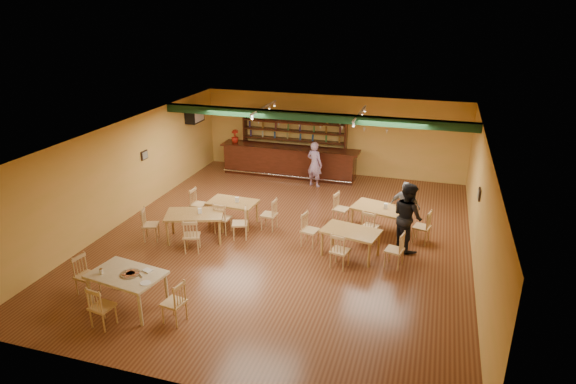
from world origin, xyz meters
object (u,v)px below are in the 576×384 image
(bar_counter, at_px, (289,161))
(near_table, at_px, (128,290))
(patron_right_a, at_px, (408,217))
(dining_table_b, at_px, (380,220))
(dining_table_a, at_px, (233,212))
(patron_bar, at_px, (315,164))
(dining_table_d, at_px, (350,243))
(dining_table_c, at_px, (195,226))

(bar_counter, relative_size, near_table, 3.42)
(near_table, bearing_deg, patron_right_a, 48.41)
(dining_table_b, height_order, near_table, near_table)
(bar_counter, xyz_separation_m, dining_table_a, (-0.34, -4.68, -0.21))
(patron_bar, distance_m, patron_right_a, 5.32)
(dining_table_b, bearing_deg, dining_table_d, -94.47)
(dining_table_b, bearing_deg, near_table, -117.31)
(dining_table_b, height_order, patron_right_a, patron_right_a)
(dining_table_a, distance_m, dining_table_c, 1.40)
(dining_table_a, xyz_separation_m, patron_bar, (1.53, 3.85, 0.47))
(near_table, bearing_deg, bar_counter, 93.97)
(dining_table_d, bearing_deg, dining_table_b, 83.39)
(dining_table_c, relative_size, near_table, 1.01)
(bar_counter, relative_size, dining_table_a, 3.72)
(dining_table_a, relative_size, dining_table_b, 0.92)
(bar_counter, xyz_separation_m, patron_right_a, (4.72, -4.81, 0.36))
(dining_table_b, distance_m, dining_table_c, 5.23)
(dining_table_a, bearing_deg, bar_counter, 88.80)
(dining_table_d, xyz_separation_m, near_table, (-4.17, -3.72, 0.05))
(bar_counter, xyz_separation_m, dining_table_c, (-0.93, -5.95, -0.17))
(bar_counter, xyz_separation_m, patron_bar, (1.19, -0.83, 0.26))
(dining_table_c, bearing_deg, dining_table_b, 2.52)
(dining_table_a, xyz_separation_m, patron_right_a, (5.06, -0.13, 0.58))
(bar_counter, distance_m, dining_table_c, 6.02)
(patron_bar, bearing_deg, patron_right_a, 151.50)
(bar_counter, bearing_deg, patron_right_a, -45.51)
(dining_table_a, relative_size, patron_bar, 0.86)
(bar_counter, relative_size, patron_right_a, 2.84)
(dining_table_a, relative_size, dining_table_d, 0.98)
(near_table, height_order, patron_right_a, patron_right_a)
(bar_counter, height_order, dining_table_c, bar_counter)
(dining_table_a, height_order, patron_right_a, patron_right_a)
(dining_table_d, bearing_deg, bar_counter, 132.71)
(near_table, bearing_deg, patron_bar, 85.73)
(dining_table_a, bearing_deg, dining_table_c, -111.96)
(near_table, xyz_separation_m, patron_right_a, (5.52, 4.56, 0.52))
(bar_counter, bearing_deg, dining_table_b, -45.61)
(near_table, bearing_deg, dining_table_a, 93.27)
(dining_table_d, bearing_deg, near_table, -126.37)
(bar_counter, distance_m, patron_bar, 1.47)
(dining_table_a, bearing_deg, dining_table_b, 11.92)
(dining_table_d, bearing_deg, dining_table_a, 177.23)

